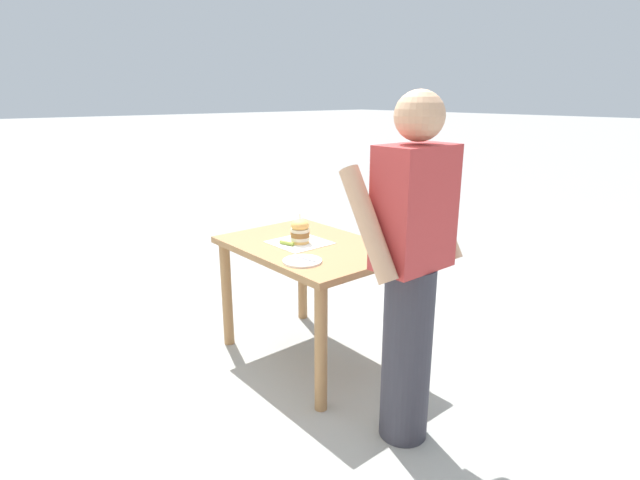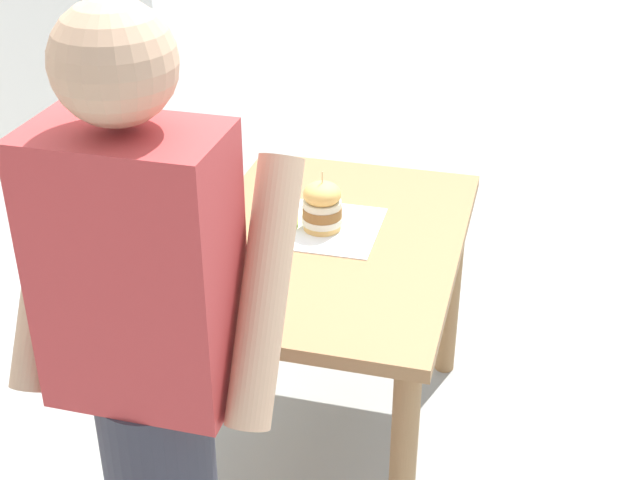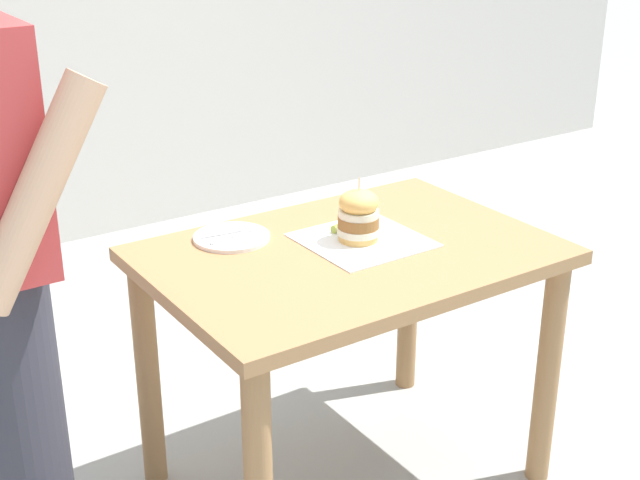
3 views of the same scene
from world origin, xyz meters
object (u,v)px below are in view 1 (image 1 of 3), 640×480
object	(u,v)px
patio_table	(310,265)
diner_across_table	(410,270)
sandwich	(300,231)
pickle_spear	(287,243)
side_plate_with_forks	(302,261)

from	to	relation	value
patio_table	diner_across_table	xyz separation A→B (m)	(0.14, 0.92, 0.25)
sandwich	pickle_spear	size ratio (longest dim) A/B	1.88
sandwich	pickle_spear	distance (m)	0.11
pickle_spear	side_plate_with_forks	world-z (taller)	pickle_spear
patio_table	side_plate_with_forks	bearing A→B (deg)	44.24
sandwich	diner_across_table	bearing A→B (deg)	83.77
pickle_spear	side_plate_with_forks	bearing A→B (deg)	68.66
sandwich	side_plate_with_forks	world-z (taller)	sandwich
patio_table	sandwich	size ratio (longest dim) A/B	5.94
patio_table	side_plate_with_forks	size ratio (longest dim) A/B	5.04
side_plate_with_forks	diner_across_table	distance (m)	0.69
patio_table	sandwich	distance (m)	0.22
sandwich	diner_across_table	world-z (taller)	diner_across_table
patio_table	side_plate_with_forks	distance (m)	0.37
sandwich	diner_across_table	distance (m)	0.98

